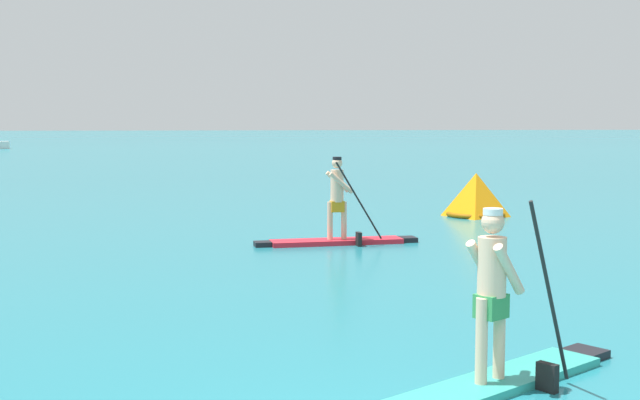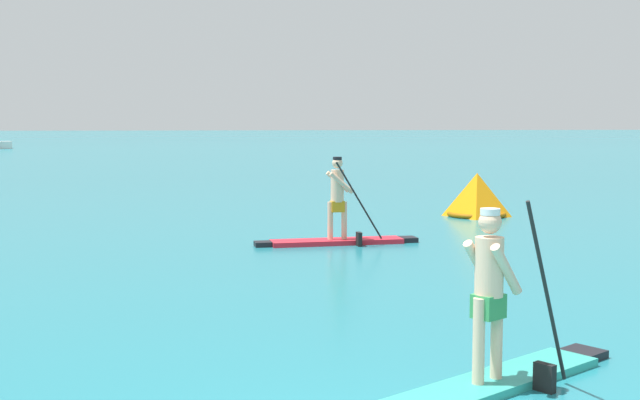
% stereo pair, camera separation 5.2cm
% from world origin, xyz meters
% --- Properties ---
extents(paddleboarder_mid_center, '(3.10, 2.21, 1.83)m').
position_xyz_m(paddleboarder_mid_center, '(1.22, 2.46, 0.40)').
color(paddleboarder_mid_center, teal).
rests_on(paddleboarder_mid_center, ground).
extents(paddleboarder_far_right, '(3.33, 0.84, 1.79)m').
position_xyz_m(paddleboarder_far_right, '(1.20, 11.62, 0.41)').
color(paddleboarder_far_right, red).
rests_on(paddleboarder_far_right, ground).
extents(race_marker_buoy, '(1.62, 1.62, 1.12)m').
position_xyz_m(race_marker_buoy, '(5.50, 15.99, 0.49)').
color(race_marker_buoy, orange).
rests_on(race_marker_buoy, ground).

